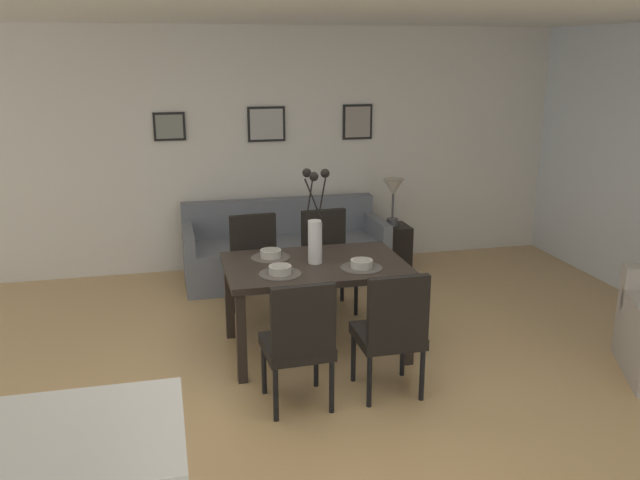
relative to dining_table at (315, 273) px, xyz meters
The scene contains 21 objects.
ground_plane 1.12m from the dining_table, 107.60° to the right, with size 9.00×9.00×0.00m, color tan.
back_wall_panel 2.48m from the dining_table, 96.64° to the left, with size 9.00×0.10×2.60m, color white.
ceiling_panel 2.06m from the dining_table, 120.37° to the right, with size 9.00×7.20×0.08m, color white.
dining_table is the anchor object (origin of this frame).
dining_chair_near_left 0.94m from the dining_table, 109.47° to the right, with size 0.46×0.46×0.92m.
dining_chair_near_right 0.93m from the dining_table, 112.19° to the left, with size 0.47×0.47×0.92m.
dining_chair_far_left 0.93m from the dining_table, 68.10° to the right, with size 0.44×0.44×0.92m.
dining_chair_far_right 0.95m from the dining_table, 70.18° to the left, with size 0.47×0.47×0.92m.
centerpiece_vase 0.37m from the dining_table, 55.35° to the left, with size 0.21×0.23×0.73m.
placemat_near_left 0.39m from the dining_table, 146.21° to the right, with size 0.32×0.32×0.01m, color #4C4742.
bowl_near_left 0.40m from the dining_table, 146.21° to the right, with size 0.17×0.17×0.07m.
placemat_near_right 0.39m from the dining_table, 146.21° to the left, with size 0.32×0.32×0.01m, color #4C4742.
bowl_near_right 0.40m from the dining_table, 146.21° to the left, with size 0.17×0.17×0.07m.
placemat_far_left 0.39m from the dining_table, 33.79° to the right, with size 0.32×0.32×0.01m, color #4C4742.
bowl_far_left 0.40m from the dining_table, 33.79° to the right, with size 0.17×0.17×0.07m.
sofa 1.87m from the dining_table, 87.30° to the left, with size 2.09×0.84×0.80m.
side_table 2.20m from the dining_table, 54.34° to the left, with size 0.36×0.36×0.52m, color black.
table_lamp 2.18m from the dining_table, 54.34° to the left, with size 0.22×0.22×0.51m.
framed_picture_left 2.69m from the dining_table, 113.79° to the left, with size 0.33×0.03×0.29m.
framed_picture_center 2.49m from the dining_table, 90.00° to the left, with size 0.40×0.03×0.37m.
framed_picture_right 2.69m from the dining_table, 66.21° to the left, with size 0.33×0.03×0.38m.
Camera 1 is at (-0.84, -3.97, 2.33)m, focal length 37.45 mm.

